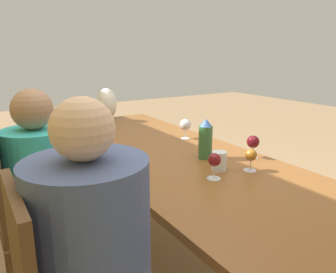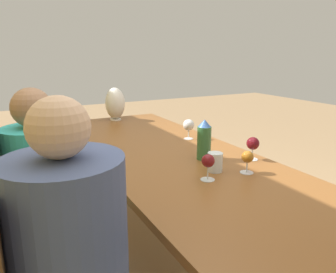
{
  "view_description": "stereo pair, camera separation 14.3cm",
  "coord_description": "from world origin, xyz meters",
  "px_view_note": "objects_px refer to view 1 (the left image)",
  "views": [
    {
      "loc": [
        -1.58,
        1.04,
        1.37
      ],
      "look_at": [
        0.11,
        0.0,
        0.86
      ],
      "focal_mm": 35.0,
      "sensor_mm": 36.0,
      "label": 1
    },
    {
      "loc": [
        -1.65,
        0.91,
        1.37
      ],
      "look_at": [
        0.11,
        0.0,
        0.86
      ],
      "focal_mm": 35.0,
      "sensor_mm": 36.0,
      "label": 2
    }
  ],
  "objects_px": {
    "wine_glass_1": "(251,156)",
    "person_far": "(44,192)",
    "wine_glass_4": "(214,161)",
    "wine_glass_3": "(253,142)",
    "vase": "(107,104)",
    "water_tumbler": "(219,161)",
    "water_bottle": "(205,139)",
    "chair_far": "(27,215)",
    "wine_glass_0": "(185,125)"
  },
  "relations": [
    {
      "from": "water_bottle",
      "to": "water_tumbler",
      "type": "xyz_separation_m",
      "value": [
        -0.2,
        0.06,
        -0.06
      ]
    },
    {
      "from": "wine_glass_3",
      "to": "wine_glass_4",
      "type": "height_order",
      "value": "wine_glass_3"
    },
    {
      "from": "chair_far",
      "to": "water_tumbler",
      "type": "bearing_deg",
      "value": -117.83
    },
    {
      "from": "wine_glass_0",
      "to": "wine_glass_4",
      "type": "height_order",
      "value": "wine_glass_0"
    },
    {
      "from": "water_tumbler",
      "to": "wine_glass_3",
      "type": "bearing_deg",
      "value": -79.38
    },
    {
      "from": "person_far",
      "to": "wine_glass_3",
      "type": "bearing_deg",
      "value": -110.61
    },
    {
      "from": "vase",
      "to": "chair_far",
      "type": "xyz_separation_m",
      "value": [
        -1.04,
        0.87,
        -0.38
      ]
    },
    {
      "from": "wine_glass_3",
      "to": "water_bottle",
      "type": "bearing_deg",
      "value": 60.15
    },
    {
      "from": "chair_far",
      "to": "person_far",
      "type": "bearing_deg",
      "value": -90.0
    },
    {
      "from": "vase",
      "to": "wine_glass_1",
      "type": "xyz_separation_m",
      "value": [
        -1.62,
        -0.16,
        -0.07
      ]
    },
    {
      "from": "water_bottle",
      "to": "person_far",
      "type": "distance_m",
      "value": 0.95
    },
    {
      "from": "wine_glass_4",
      "to": "wine_glass_1",
      "type": "bearing_deg",
      "value": -93.15
    },
    {
      "from": "wine_glass_1",
      "to": "person_far",
      "type": "bearing_deg",
      "value": 58.72
    },
    {
      "from": "wine_glass_1",
      "to": "wine_glass_3",
      "type": "height_order",
      "value": "wine_glass_3"
    },
    {
      "from": "wine_glass_0",
      "to": "wine_glass_1",
      "type": "distance_m",
      "value": 0.74
    },
    {
      "from": "wine_glass_0",
      "to": "wine_glass_3",
      "type": "xyz_separation_m",
      "value": [
        -0.58,
        -0.09,
        -0.01
      ]
    },
    {
      "from": "wine_glass_1",
      "to": "wine_glass_4",
      "type": "bearing_deg",
      "value": 86.85
    },
    {
      "from": "water_tumbler",
      "to": "water_bottle",
      "type": "bearing_deg",
      "value": -17.13
    },
    {
      "from": "wine_glass_3",
      "to": "chair_far",
      "type": "height_order",
      "value": "chair_far"
    },
    {
      "from": "wine_glass_1",
      "to": "vase",
      "type": "bearing_deg",
      "value": 5.8
    },
    {
      "from": "water_tumbler",
      "to": "wine_glass_0",
      "type": "xyz_separation_m",
      "value": [
        0.63,
        -0.22,
        0.05
      ]
    },
    {
      "from": "wine_glass_4",
      "to": "water_tumbler",
      "type": "bearing_deg",
      "value": -50.8
    },
    {
      "from": "vase",
      "to": "water_tumbler",
      "type": "bearing_deg",
      "value": -178.86
    },
    {
      "from": "chair_far",
      "to": "wine_glass_1",
      "type": "bearing_deg",
      "value": -118.93
    },
    {
      "from": "wine_glass_4",
      "to": "wine_glass_0",
      "type": "bearing_deg",
      "value": -24.16
    },
    {
      "from": "water_tumbler",
      "to": "wine_glass_1",
      "type": "xyz_separation_m",
      "value": [
        -0.1,
        -0.13,
        0.03
      ]
    },
    {
      "from": "water_bottle",
      "to": "vase",
      "type": "xyz_separation_m",
      "value": [
        1.32,
        0.09,
        0.04
      ]
    },
    {
      "from": "wine_glass_0",
      "to": "person_far",
      "type": "distance_m",
      "value": 1.06
    },
    {
      "from": "wine_glass_4",
      "to": "chair_far",
      "type": "relative_size",
      "value": 0.13
    },
    {
      "from": "wine_glass_0",
      "to": "person_far",
      "type": "xyz_separation_m",
      "value": [
        -0.16,
        1.03,
        -0.22
      ]
    },
    {
      "from": "vase",
      "to": "person_far",
      "type": "bearing_deg",
      "value": 143.19
    },
    {
      "from": "water_tumbler",
      "to": "chair_far",
      "type": "bearing_deg",
      "value": 62.17
    },
    {
      "from": "vase",
      "to": "chair_far",
      "type": "distance_m",
      "value": 1.41
    },
    {
      "from": "wine_glass_4",
      "to": "water_bottle",
      "type": "bearing_deg",
      "value": -30.16
    },
    {
      "from": "wine_glass_0",
      "to": "person_far",
      "type": "height_order",
      "value": "person_far"
    },
    {
      "from": "water_tumbler",
      "to": "wine_glass_4",
      "type": "xyz_separation_m",
      "value": [
        -0.08,
        0.1,
        0.04
      ]
    },
    {
      "from": "wine_glass_1",
      "to": "wine_glass_4",
      "type": "xyz_separation_m",
      "value": [
        0.01,
        0.24,
        0.01
      ]
    },
    {
      "from": "wine_glass_4",
      "to": "chair_far",
      "type": "bearing_deg",
      "value": 55.02
    },
    {
      "from": "wine_glass_0",
      "to": "wine_glass_3",
      "type": "height_order",
      "value": "wine_glass_0"
    },
    {
      "from": "chair_far",
      "to": "vase",
      "type": "bearing_deg",
      "value": -39.96
    },
    {
      "from": "chair_far",
      "to": "wine_glass_0",
      "type": "bearing_deg",
      "value": -82.12
    },
    {
      "from": "wine_glass_3",
      "to": "person_far",
      "type": "relative_size",
      "value": 0.11
    },
    {
      "from": "water_bottle",
      "to": "wine_glass_3",
      "type": "height_order",
      "value": "water_bottle"
    },
    {
      "from": "wine_glass_4",
      "to": "person_far",
      "type": "xyz_separation_m",
      "value": [
        0.56,
        0.71,
        -0.21
      ]
    },
    {
      "from": "wine_glass_1",
      "to": "wine_glass_3",
      "type": "distance_m",
      "value": 0.23
    },
    {
      "from": "wine_glass_0",
      "to": "wine_glass_1",
      "type": "relative_size",
      "value": 1.21
    },
    {
      "from": "wine_glass_1",
      "to": "person_far",
      "type": "distance_m",
      "value": 1.12
    },
    {
      "from": "wine_glass_4",
      "to": "person_far",
      "type": "distance_m",
      "value": 0.93
    },
    {
      "from": "wine_glass_0",
      "to": "chair_far",
      "type": "xyz_separation_m",
      "value": [
        -0.16,
        1.12,
        -0.33
      ]
    },
    {
      "from": "wine_glass_1",
      "to": "water_tumbler",
      "type": "bearing_deg",
      "value": 54.2
    }
  ]
}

